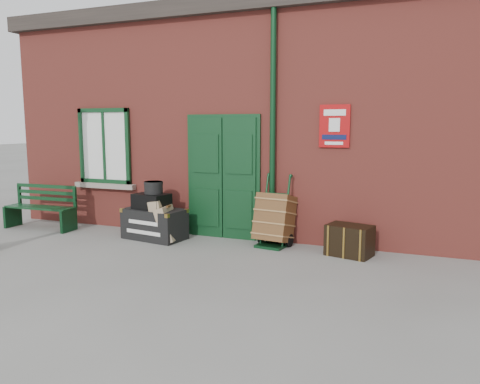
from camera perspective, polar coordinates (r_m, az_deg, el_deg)
The scene contains 10 objects.
ground at distance 7.33m, azimuth -4.44°, elevation -8.23°, with size 80.00×80.00×0.00m, color gray.
station_building at distance 10.29m, azimuth 4.01°, elevation 8.67°, with size 10.30×4.30×4.36m.
bench at distance 10.21m, azimuth -23.00°, elevation -1.58°, with size 1.48×0.50×0.91m.
houdini_trunk at distance 8.71m, azimuth -10.37°, elevation -3.84°, with size 1.11×0.61×0.55m, color black.
strongbox at distance 8.66m, azimuth -10.73°, elevation -1.11°, with size 0.61×0.44×0.28m, color black.
hatbox at distance 8.63m, azimuth -10.50°, elevation 0.54°, with size 0.33×0.33×0.22m, color black.
suitcase_back at distance 8.59m, azimuth -9.50°, elevation -3.31°, with size 0.21×0.52×0.73m, color tan.
suitcase_front at distance 8.43m, azimuth -8.79°, elevation -3.86°, with size 0.19×0.47×0.62m, color tan.
porter_trolley at distance 8.06m, azimuth 4.22°, elevation -3.30°, with size 0.67×0.71×1.21m.
dark_trunk at distance 7.68m, azimuth 13.20°, elevation -5.76°, with size 0.69×0.45×0.50m, color black.
Camera 1 is at (3.08, -6.32, 2.06)m, focal length 35.00 mm.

